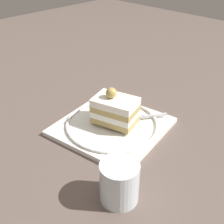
{
  "coord_description": "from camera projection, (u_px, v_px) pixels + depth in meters",
  "views": [
    {
      "loc": [
        0.41,
        0.42,
        0.42
      ],
      "look_at": [
        -0.01,
        0.01,
        0.05
      ],
      "focal_mm": 45.78,
      "sensor_mm": 36.0,
      "label": 1
    }
  ],
  "objects": [
    {
      "name": "ground_plane",
      "position": [
        106.0,
        129.0,
        0.72
      ],
      "size": [
        2.4,
        2.4,
        0.0
      ],
      "primitive_type": "plane",
      "color": "brown"
    },
    {
      "name": "dessert_plate",
      "position": [
        112.0,
        125.0,
        0.72
      ],
      "size": [
        0.28,
        0.28,
        0.02
      ],
      "color": "white",
      "rests_on": "ground_plane"
    },
    {
      "name": "cake_slice",
      "position": [
        115.0,
        110.0,
        0.7
      ],
      "size": [
        0.1,
        0.12,
        0.09
      ],
      "color": "tan",
      "rests_on": "dessert_plate"
    },
    {
      "name": "whipped_cream_dollop",
      "position": [
        106.0,
        98.0,
        0.78
      ],
      "size": [
        0.03,
        0.03,
        0.04
      ],
      "primitive_type": "ellipsoid",
      "color": "white",
      "rests_on": "dessert_plate"
    },
    {
      "name": "fork",
      "position": [
        145.0,
        116.0,
        0.73
      ],
      "size": [
        0.1,
        0.07,
        0.0
      ],
      "color": "silver",
      "rests_on": "dessert_plate"
    },
    {
      "name": "drink_glass_near",
      "position": [
        119.0,
        184.0,
        0.52
      ],
      "size": [
        0.07,
        0.07,
        0.08
      ],
      "color": "silver",
      "rests_on": "ground_plane"
    }
  ]
}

